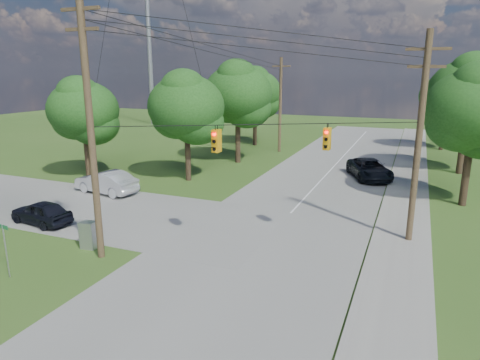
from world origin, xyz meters
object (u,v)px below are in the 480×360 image
at_px(pole_ne, 419,137).
at_px(pole_north_w, 280,104).
at_px(car_cross_dark, 41,212).
at_px(control_cabinet, 89,235).
at_px(car_cross_silver, 106,182).
at_px(pole_sw, 90,126).
at_px(pole_north_e, 420,109).
at_px(car_main_north, 369,169).

xyz_separation_m(pole_ne, pole_north_w, (-13.90, 22.00, -0.34)).
xyz_separation_m(car_cross_dark, control_cabinet, (4.94, -1.70, -0.03)).
bearing_deg(car_cross_silver, car_cross_dark, 15.45).
relative_size(pole_sw, pole_north_w, 1.20).
height_order(pole_north_e, pole_north_w, same).
xyz_separation_m(car_cross_silver, car_main_north, (17.07, 11.81, -0.04)).
xyz_separation_m(pole_north_e, car_main_north, (-3.40, -8.89, -4.31)).
bearing_deg(car_cross_dark, pole_sw, 77.23).
xyz_separation_m(car_cross_silver, control_cabinet, (5.73, -8.30, -0.16)).
bearing_deg(pole_sw, pole_north_w, 90.77).
bearing_deg(pole_north_e, pole_north_w, 180.00).
height_order(pole_sw, car_cross_dark, pole_sw).
relative_size(pole_north_w, car_main_north, 1.77).
xyz_separation_m(pole_ne, pole_north_e, (-0.00, 22.00, -0.34)).
relative_size(pole_sw, control_cabinet, 8.68).
relative_size(pole_ne, car_cross_silver, 2.11).
bearing_deg(car_main_north, pole_sw, -139.18).
distance_m(pole_north_w, car_main_north, 14.42).
height_order(pole_north_w, control_cabinet, pole_north_w).
xyz_separation_m(pole_north_w, car_cross_dark, (-5.78, -27.30, -4.41)).
relative_size(pole_sw, pole_north_e, 1.20).
height_order(pole_sw, pole_north_e, pole_sw).
distance_m(pole_ne, car_cross_silver, 21.02).
distance_m(pole_north_w, car_cross_dark, 28.25).
bearing_deg(car_cross_dark, car_main_north, 146.16).
relative_size(car_cross_silver, control_cabinet, 3.60).
bearing_deg(pole_sw, car_cross_silver, 128.05).
relative_size(pole_north_w, control_cabinet, 7.23).
distance_m(pole_north_e, pole_north_w, 13.90).
relative_size(pole_north_w, car_cross_dark, 2.49).
xyz_separation_m(car_cross_dark, car_main_north, (16.28, 18.41, 0.10)).
bearing_deg(pole_north_e, car_main_north, -110.92).
distance_m(pole_sw, car_main_north, 23.67).
distance_m(pole_sw, car_cross_silver, 12.51).
height_order(pole_ne, pole_north_e, pole_ne).
distance_m(pole_ne, pole_north_e, 22.00).
height_order(pole_north_e, car_cross_silver, pole_north_e).
bearing_deg(car_main_north, control_cabinet, -142.59).
xyz_separation_m(pole_sw, pole_north_e, (13.50, 29.60, -1.10)).
bearing_deg(pole_north_e, pole_ne, -90.00).
relative_size(pole_north_w, car_cross_silver, 2.01).
relative_size(car_cross_dark, car_main_north, 0.71).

